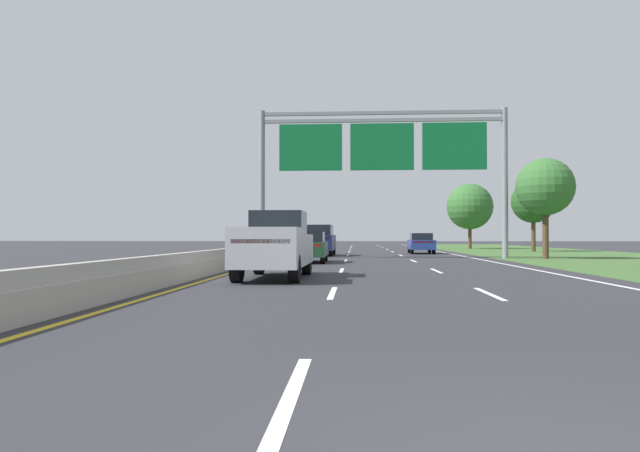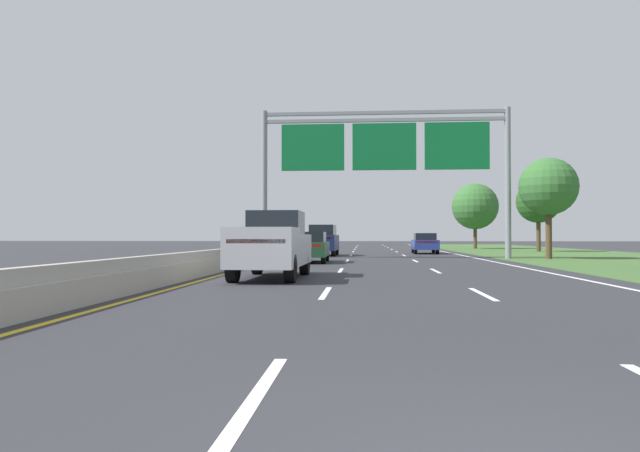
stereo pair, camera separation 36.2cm
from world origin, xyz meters
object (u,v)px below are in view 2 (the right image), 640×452
car_blue_right_lane_sedan (425,243)px  roadside_tree_distant (475,206)px  overhead_sign_gantry (384,152)px  roadside_tree_mid (548,187)px  roadside_tree_far (538,202)px  car_navy_left_lane_suv (323,240)px  pickup_truck_silver (272,245)px  car_darkgreen_left_lane_sedan (310,247)px

car_blue_right_lane_sedan → roadside_tree_distant: roadside_tree_distant is taller
car_blue_right_lane_sedan → overhead_sign_gantry: bearing=161.9°
roadside_tree_mid → roadside_tree_distant: (0.84, 26.98, 0.21)m
roadside_tree_far → car_navy_left_lane_suv: bearing=-147.7°
overhead_sign_gantry → car_blue_right_lane_sedan: (3.44, 9.84, -5.60)m
pickup_truck_silver → roadside_tree_far: size_ratio=0.88×
pickup_truck_silver → roadside_tree_far: (17.92, 32.44, 3.23)m
car_blue_right_lane_sedan → car_navy_left_lane_suv: (-7.47, -5.21, 0.28)m
pickup_truck_silver → car_navy_left_lane_suv: (0.16, 21.22, 0.02)m
overhead_sign_gantry → car_blue_right_lane_sedan: overhead_sign_gantry is taller
pickup_truck_silver → roadside_tree_far: bearing=-28.3°
car_blue_right_lane_sedan → roadside_tree_mid: size_ratio=0.75×
roadside_tree_far → car_darkgreen_left_lane_sedan: bearing=-129.7°
pickup_truck_silver → roadside_tree_distant: size_ratio=0.79×
pickup_truck_silver → car_darkgreen_left_lane_sedan: size_ratio=1.23×
car_blue_right_lane_sedan → roadside_tree_far: bearing=-58.6°
car_blue_right_lane_sedan → roadside_tree_distant: 18.48m
pickup_truck_silver → car_darkgreen_left_lane_sedan: pickup_truck_silver is taller
roadside_tree_mid → roadside_tree_distant: roadside_tree_distant is taller
car_blue_right_lane_sedan → roadside_tree_distant: (6.96, 16.74, 3.63)m
car_darkgreen_left_lane_sedan → roadside_tree_far: (17.74, 21.37, 3.49)m
pickup_truck_silver → car_blue_right_lane_sedan: (7.63, 26.43, -0.26)m
car_navy_left_lane_suv → roadside_tree_distant: roadside_tree_distant is taller
car_darkgreen_left_lane_sedan → roadside_tree_mid: roadside_tree_mid is taller
car_darkgreen_left_lane_sedan → roadside_tree_mid: 14.90m
roadside_tree_mid → roadside_tree_far: roadside_tree_far is taller
car_darkgreen_left_lane_sedan → car_navy_left_lane_suv: bearing=-0.3°
car_navy_left_lane_suv → car_blue_right_lane_sedan: bearing=-53.9°
car_darkgreen_left_lane_sedan → car_blue_right_lane_sedan: bearing=-26.2°
pickup_truck_silver → roadside_tree_mid: (13.75, 16.19, 3.16)m
car_darkgreen_left_lane_sedan → roadside_tree_mid: bearing=-69.7°
car_darkgreen_left_lane_sedan → roadside_tree_distant: size_ratio=0.64×
car_darkgreen_left_lane_sedan → roadside_tree_distant: roadside_tree_distant is taller
car_navy_left_lane_suv → roadside_tree_mid: (13.59, -5.03, 3.13)m
pickup_truck_silver → car_blue_right_lane_sedan: 27.51m
pickup_truck_silver → car_navy_left_lane_suv: 21.22m
car_darkgreen_left_lane_sedan → roadside_tree_far: bearing=-40.1°
car_navy_left_lane_suv → roadside_tree_far: 21.25m
overhead_sign_gantry → roadside_tree_distant: (10.40, 26.57, -1.98)m
overhead_sign_gantry → pickup_truck_silver: (-4.19, -16.59, -5.35)m
car_navy_left_lane_suv → car_darkgreen_left_lane_sedan: 10.16m
roadside_tree_distant → car_blue_right_lane_sedan: bearing=-112.6°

